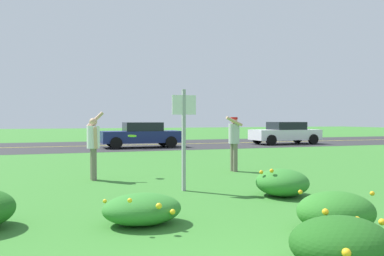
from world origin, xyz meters
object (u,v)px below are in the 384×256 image
at_px(car_white_leftmost, 285,133).
at_px(car_navy_center_left, 141,135).
at_px(sign_post_near_path, 184,129).
at_px(person_thrower_white_shirt, 94,143).
at_px(person_catcher_red_cap_gray_shirt, 234,138).
at_px(frisbee_lime, 132,136).

height_order(car_white_leftmost, car_navy_center_left, same).
bearing_deg(car_white_leftmost, sign_post_near_path, -129.60).
relative_size(sign_post_near_path, person_thrower_white_shirt, 1.25).
bearing_deg(person_catcher_red_cap_gray_shirt, person_thrower_white_shirt, -175.08).
xyz_separation_m(person_catcher_red_cap_gray_shirt, frisbee_lime, (-3.20, -0.07, 0.12)).
distance_m(frisbee_lime, car_white_leftmost, 16.71).
bearing_deg(person_thrower_white_shirt, sign_post_near_path, -52.11).
xyz_separation_m(person_thrower_white_shirt, frisbee_lime, (1.10, 0.30, 0.15)).
distance_m(person_thrower_white_shirt, person_catcher_red_cap_gray_shirt, 4.31).
bearing_deg(sign_post_near_path, car_white_leftmost, 50.40).
bearing_deg(person_thrower_white_shirt, car_white_leftmost, 41.16).
bearing_deg(person_thrower_white_shirt, person_catcher_red_cap_gray_shirt, 4.92).
height_order(sign_post_near_path, person_catcher_red_cap_gray_shirt, sign_post_near_path).
height_order(sign_post_near_path, car_white_leftmost, sign_post_near_path).
relative_size(car_white_leftmost, car_navy_center_left, 1.00).
xyz_separation_m(frisbee_lime, car_white_leftmost, (12.24, 11.36, -0.41)).
bearing_deg(car_navy_center_left, car_white_leftmost, 0.00).
bearing_deg(car_white_leftmost, person_catcher_red_cap_gray_shirt, -128.68).
xyz_separation_m(person_thrower_white_shirt, car_navy_center_left, (3.75, 11.66, -0.26)).
height_order(person_thrower_white_shirt, frisbee_lime, person_thrower_white_shirt).
distance_m(person_catcher_red_cap_gray_shirt, frisbee_lime, 3.20).
xyz_separation_m(sign_post_near_path, person_catcher_red_cap_gray_shirt, (2.51, 2.67, -0.36)).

